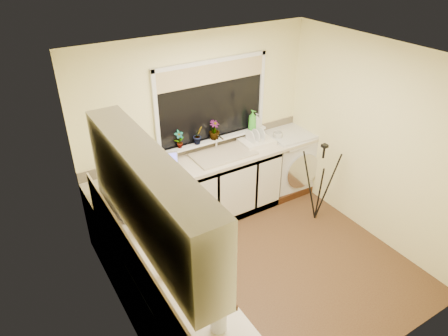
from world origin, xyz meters
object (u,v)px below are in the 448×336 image
Objects in this scene: dish_rack at (257,142)px; glass_jug at (219,320)px; microwave at (127,193)px; tripod at (320,183)px; cup_left at (185,282)px; plant_a at (179,139)px; soap_bottle_green at (252,120)px; steel_jar at (165,270)px; kettle at (148,221)px; plant_c at (214,130)px; plant_b at (198,135)px; washing_machine at (288,160)px; soap_bottle_clear at (257,121)px; laptop at (166,170)px; cup_back at (278,136)px.

dish_rack is 3.05m from glass_jug.
microwave reaches higher than dish_rack.
cup_left is at bearing -147.35° from tripod.
plant_a is 1.10m from soap_bottle_green.
cup_left is (0.09, -0.20, -0.01)m from steel_jar.
steel_jar is (-2.54, -0.77, 0.39)m from tripod.
kettle is 0.84m from cup_left.
tripod is 1.55m from plant_c.
cup_left is at bearing -91.51° from kettle.
plant_b is at bearing 54.08° from steel_jar.
steel_jar is at bearing -140.38° from soap_bottle_green.
plant_c is at bearing 175.18° from washing_machine.
tripod is at bearing -72.35° from soap_bottle_clear.
plant_a reaches higher than laptop.
washing_machine is 3.51m from glass_jug.
microwave is (-0.02, 0.51, 0.04)m from kettle.
steel_jar is at bearing 114.86° from cup_left.
washing_machine is 2.06m from laptop.
cup_back is (0.91, -0.21, -0.23)m from plant_c.
soap_bottle_green is at bearing 149.85° from cup_back.
glass_jug reaches higher than steel_jar.
soap_bottle_clear is (0.12, 0.18, 0.22)m from dish_rack.
microwave is 2.22m from soap_bottle_clear.
cup_back is at bearing -2.21° from dish_rack.
tripod is (0.44, -0.84, -0.36)m from dish_rack.
glass_jug is 1.33× the size of cup_back.
steel_jar is at bearing -100.15° from kettle.
laptop is 1.55m from soap_bottle_clear.
kettle is at bearing -158.01° from cup_back.
steel_jar is 2.08m from plant_a.
soap_bottle_clear reaches higher than laptop.
tripod is (2.43, 0.13, -0.45)m from kettle.
laptop is at bearing -170.09° from soap_bottle_clear.
kettle is 1.34m from glass_jug.
soap_bottle_green is (2.03, 0.61, 0.13)m from microwave.
plant_b is at bearing 177.14° from washing_machine.
plant_c is at bearing 60.23° from glass_jug.
laptop is 3.05× the size of cup_back.
laptop is 1.92× the size of soap_bottle_clear.
tripod is at bearing 3.18° from kettle.
tripod is 4.76× the size of plant_b.
soap_bottle_clear is at bearing 0.46° from plant_b.
laptop reaches higher than dish_rack.
glass_jug reaches higher than cup_back.
cup_left is at bearing -136.09° from soap_bottle_green.
soap_bottle_green is at bearing 29.19° from kettle.
dish_rack is at bearing 49.26° from glass_jug.
glass_jug reaches higher than dish_rack.
laptop is 1.68m from steel_jar.
laptop is at bearing -162.14° from plant_c.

